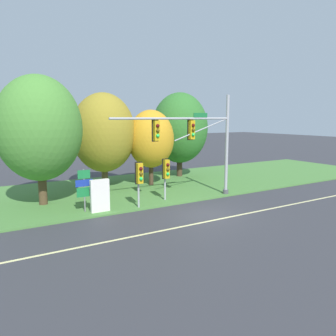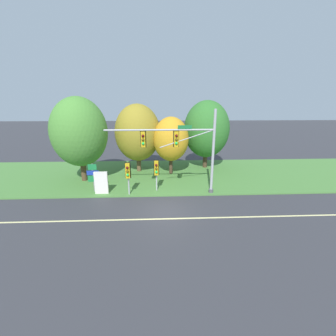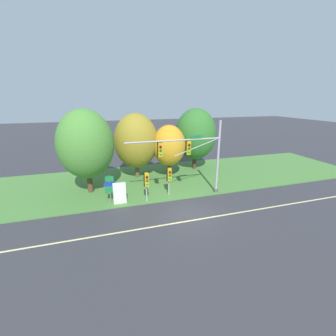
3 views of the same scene
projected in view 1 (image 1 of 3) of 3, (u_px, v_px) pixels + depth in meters
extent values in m
plane|color=#333338|center=(206.00, 214.00, 18.91)|extent=(160.00, 160.00, 0.00)
cube|color=beige|center=(219.00, 219.00, 17.89)|extent=(36.00, 0.16, 0.01)
cube|color=#477A38|center=(142.00, 187.00, 25.90)|extent=(48.00, 11.50, 0.10)
cylinder|color=#9EA0A5|center=(227.00, 145.00, 22.96)|extent=(0.22, 0.22, 6.94)
cylinder|color=#4C4C51|center=(226.00, 192.00, 23.46)|extent=(0.40, 0.40, 0.30)
cylinder|color=#9EA0A5|center=(175.00, 119.00, 20.48)|extent=(8.66, 0.14, 0.14)
cylinder|color=#9EA0A5|center=(202.00, 129.00, 21.68)|extent=(4.35, 0.08, 1.48)
cube|color=gold|center=(192.00, 130.00, 21.25)|extent=(0.34, 0.28, 1.22)
cube|color=black|center=(190.00, 130.00, 21.39)|extent=(0.46, 0.04, 1.34)
sphere|color=#4C0C0C|center=(193.00, 125.00, 21.06)|extent=(0.22, 0.22, 0.22)
sphere|color=#51420C|center=(193.00, 130.00, 21.10)|extent=(0.22, 0.22, 0.22)
sphere|color=green|center=(193.00, 135.00, 21.15)|extent=(0.22, 0.22, 0.22)
cube|color=gold|center=(156.00, 131.00, 19.92)|extent=(0.34, 0.28, 1.22)
cube|color=black|center=(155.00, 131.00, 20.06)|extent=(0.46, 0.04, 1.34)
sphere|color=#4C0C0C|center=(158.00, 126.00, 19.73)|extent=(0.22, 0.22, 0.22)
sphere|color=#51420C|center=(158.00, 131.00, 19.77)|extent=(0.22, 0.22, 0.22)
sphere|color=green|center=(158.00, 136.00, 19.82)|extent=(0.22, 0.22, 0.22)
cube|color=#196B33|center=(200.00, 115.00, 21.40)|extent=(1.10, 0.04, 0.28)
cylinder|color=#9EA0A5|center=(138.00, 186.00, 19.69)|extent=(0.12, 0.12, 2.68)
cube|color=gold|center=(140.00, 173.00, 19.40)|extent=(0.34, 0.28, 1.22)
cube|color=black|center=(139.00, 173.00, 19.53)|extent=(0.46, 0.04, 1.34)
sphere|color=#4C0C0C|center=(141.00, 169.00, 19.20)|extent=(0.22, 0.22, 0.22)
sphere|color=#51420C|center=(141.00, 174.00, 19.25)|extent=(0.22, 0.22, 0.22)
sphere|color=green|center=(141.00, 179.00, 19.29)|extent=(0.22, 0.22, 0.22)
cylinder|color=#9EA0A5|center=(165.00, 180.00, 21.52)|extent=(0.12, 0.12, 2.65)
cube|color=gold|center=(166.00, 169.00, 21.23)|extent=(0.34, 0.28, 1.22)
cube|color=black|center=(165.00, 169.00, 21.37)|extent=(0.46, 0.04, 1.34)
sphere|color=#4C0C0C|center=(168.00, 165.00, 21.03)|extent=(0.22, 0.22, 0.22)
sphere|color=#51420C|center=(168.00, 169.00, 21.08)|extent=(0.22, 0.22, 0.22)
sphere|color=green|center=(168.00, 174.00, 21.13)|extent=(0.22, 0.22, 0.22)
cylinder|color=slate|center=(84.00, 191.00, 18.79)|extent=(0.08, 0.08, 2.50)
cube|color=#197238|center=(84.00, 174.00, 18.62)|extent=(0.72, 0.03, 0.49)
cube|color=#193399|center=(84.00, 183.00, 18.70)|extent=(1.00, 0.03, 0.40)
cube|color=#197238|center=(85.00, 192.00, 18.78)|extent=(0.90, 0.03, 0.55)
cylinder|color=#4C3823|center=(42.00, 178.00, 20.36)|extent=(0.52, 0.52, 3.33)
ellipsoid|color=#478433|center=(39.00, 128.00, 19.89)|extent=(5.15, 5.15, 6.44)
cylinder|color=brown|center=(105.00, 169.00, 25.51)|extent=(0.49, 0.49, 2.92)
ellipsoid|color=olive|center=(104.00, 133.00, 25.09)|extent=(4.86, 4.86, 6.07)
cylinder|color=#423021|center=(151.00, 168.00, 26.38)|extent=(0.37, 0.37, 2.71)
ellipsoid|color=#C68C1E|center=(151.00, 139.00, 26.02)|extent=(3.68, 3.68, 4.60)
cylinder|color=#423021|center=(180.00, 160.00, 30.35)|extent=(0.51, 0.51, 3.05)
ellipsoid|color=#2D6B28|center=(180.00, 128.00, 29.90)|extent=(5.11, 5.11, 6.39)
cube|color=silver|center=(100.00, 196.00, 18.82)|extent=(1.10, 0.24, 1.90)
cube|color=#4C4C51|center=(94.00, 212.00, 18.75)|extent=(0.10, 0.20, 0.10)
cube|color=#4C4C51|center=(107.00, 210.00, 19.16)|extent=(0.10, 0.20, 0.10)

